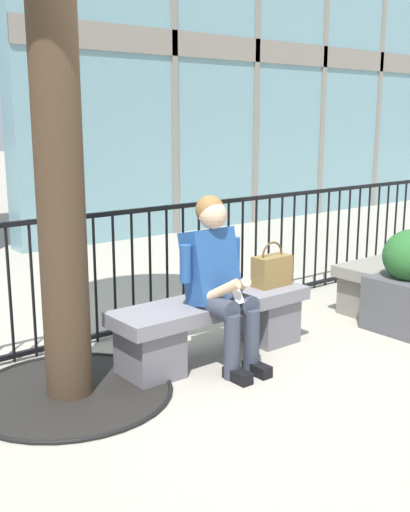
{
  "coord_description": "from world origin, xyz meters",
  "views": [
    {
      "loc": [
        -2.77,
        -3.36,
        1.73
      ],
      "look_at": [
        0.0,
        0.1,
        0.75
      ],
      "focal_mm": 43.69,
      "sensor_mm": 36.0,
      "label": 1
    }
  ],
  "objects": [
    {
      "name": "stone_bench",
      "position": [
        0.0,
        0.0,
        0.27
      ],
      "size": [
        1.6,
        0.44,
        0.45
      ],
      "color": "slate",
      "rests_on": "ground"
    },
    {
      "name": "ground_plane",
      "position": [
        0.0,
        0.0,
        0.0
      ],
      "size": [
        60.0,
        60.0,
        0.0
      ],
      "primitive_type": "plane",
      "color": "#A8A091"
    },
    {
      "name": "planter",
      "position": [
        1.66,
        -0.54,
        0.39
      ],
      "size": [
        0.57,
        0.57,
        0.85
      ],
      "color": "#4C4C51",
      "rests_on": "ground"
    },
    {
      "name": "plaza_railing",
      "position": [
        -0.0,
        0.83,
        0.52
      ],
      "size": [
        8.55,
        0.04,
        1.03
      ],
      "color": "black",
      "rests_on": "ground"
    },
    {
      "name": "stone_bench_far",
      "position": [
        2.29,
        -0.06,
        0.27
      ],
      "size": [
        1.6,
        0.44,
        0.45
      ],
      "color": "gray",
      "rests_on": "ground"
    },
    {
      "name": "handbag_on_bench",
      "position": [
        0.58,
        -0.01,
        0.58
      ],
      "size": [
        0.31,
        0.15,
        0.35
      ],
      "color": "olive",
      "rests_on": "stone_bench"
    },
    {
      "name": "seated_person_with_phone",
      "position": [
        -0.06,
        -0.13,
        0.65
      ],
      "size": [
        0.52,
        0.66,
        1.21
      ],
      "color": "#383D4C",
      "rests_on": "ground"
    }
  ]
}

